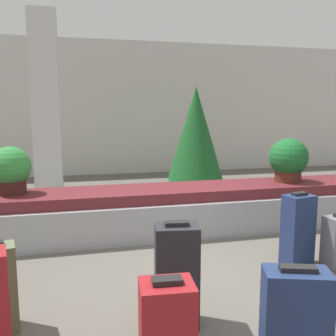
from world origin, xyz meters
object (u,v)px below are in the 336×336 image
Objects in this scene: potted_plant_0 at (11,170)px; decorated_tree at (196,134)px; pillar at (46,107)px; suitcase_2 at (177,275)px; suitcase_7 at (298,230)px; suitcase_6 at (295,320)px; potted_plant_1 at (289,160)px.

potted_plant_0 is 3.90m from decorated_tree.
decorated_tree is at bearing 3.93° from pillar.
potted_plant_0 is (-1.41, 2.16, 0.49)m from suitcase_2.
pillar is 4.67m from suitcase_7.
decorated_tree is (1.06, 5.22, 0.78)m from suitcase_6.
suitcase_6 is at bearing -101.48° from decorated_tree.
potted_plant_1 is at bearing 52.64° from suitcase_2.
potted_plant_1 reaches higher than suitcase_2.
pillar is 4.17× the size of suitcase_2.
suitcase_2 is 0.38× the size of decorated_tree.
pillar reaches higher than potted_plant_0.
potted_plant_1 is 2.57m from decorated_tree.
potted_plant_0 is at bearing 142.00° from suitcase_7.
suitcase_7 is at bearing -54.78° from pillar.
suitcase_7 is 3.23m from potted_plant_0.
suitcase_6 is 1.08× the size of potted_plant_1.
suitcase_2 is 4.93m from decorated_tree.
suitcase_7 is at bearing -117.24° from potted_plant_1.
suitcase_7 is at bearing 75.11° from suitcase_6.
potted_plant_0 is 0.28× the size of decorated_tree.
pillar reaches higher than decorated_tree.
pillar is 5.37× the size of potted_plant_1.
potted_plant_1 is at bearing 77.95° from suitcase_6.
pillar is 4.09m from potted_plant_1.
suitcase_2 is 0.84m from suitcase_6.
decorated_tree reaches higher than suitcase_7.
suitcase_2 is at bearing -135.64° from potted_plant_1.
decorated_tree reaches higher than potted_plant_0.
suitcase_6 is 0.86× the size of suitcase_7.
suitcase_6 is 5.39m from decorated_tree.
decorated_tree is (0.18, 3.87, 0.73)m from suitcase_7.
suitcase_2 is at bearing -56.75° from potted_plant_0.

